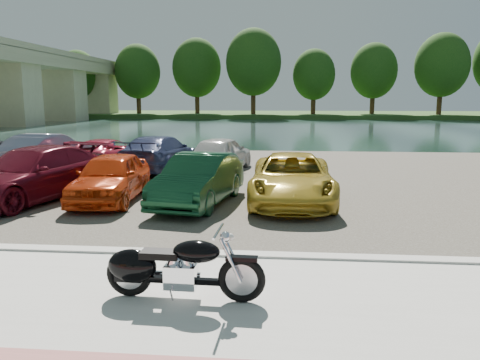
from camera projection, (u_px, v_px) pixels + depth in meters
The scene contains 16 objects.
ground at pixel (189, 306), 6.74m from camera, with size 200.00×200.00×0.00m, color #595447.
promenade at pixel (173, 338), 5.75m from camera, with size 60.00×6.00×0.10m, color beige.
kerb at pixel (210, 256), 8.69m from camera, with size 60.00×0.30×0.14m, color beige.
parking_lot at pixel (246, 178), 17.53m from camera, with size 60.00×18.00×0.04m, color #3C3730.
river at pixel (268, 129), 45.99m from camera, with size 120.00×40.00×0.00m, color #182C29.
far_bank at pixel (274, 114), 77.33m from camera, with size 120.00×24.00×0.60m, color #264619.
far_trees at pixel (303, 67), 69.62m from camera, with size 70.25×10.68×12.52m.
motorcycle at pixel (170, 268), 6.70m from camera, with size 2.33×0.75×1.05m.
car_3 at pixel (33, 174), 13.47m from camera, with size 2.14×5.26×1.53m, color #550C19.
car_4 at pixel (111, 177), 13.39m from camera, with size 1.63×4.05×1.38m, color #C2360C.
car_5 at pixel (199, 180), 12.93m from camera, with size 1.48×4.24×1.40m, color #103B20.
car_6 at pixel (292, 178), 13.17m from camera, with size 2.28×4.95×1.38m, color gold.
car_9 at pixel (47, 151), 19.26m from camera, with size 1.59×4.56×1.50m, color slate.
car_10 at pixel (107, 153), 19.66m from camera, with size 2.06×4.48×1.24m, color #A81C32.
car_11 at pixel (159, 153), 18.85m from camera, with size 2.03×4.99×1.45m, color navy.
car_12 at pixel (221, 153), 18.90m from camera, with size 1.68×4.19×1.43m, color beige.
Camera 1 is at (1.29, -6.24, 2.96)m, focal length 35.00 mm.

